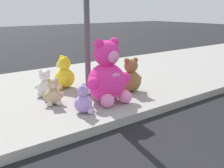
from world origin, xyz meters
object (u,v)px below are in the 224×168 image
at_px(sign_pole, 87,9).
at_px(plush_lavender, 84,101).
at_px(plush_pink_large, 108,77).
at_px(plush_white, 45,85).
at_px(plush_brown, 130,78).
at_px(plush_tan, 53,94).
at_px(plush_red, 103,76).
at_px(plush_yellow, 64,75).

distance_m(sign_pole, plush_lavender, 1.81).
bearing_deg(plush_lavender, plush_pink_large, 17.63).
bearing_deg(plush_white, plush_brown, -27.93).
distance_m(plush_tan, plush_lavender, 0.73).
bearing_deg(plush_red, plush_white, 172.56).
bearing_deg(plush_brown, plush_yellow, 131.75).
height_order(plush_pink_large, plush_tan, plush_pink_large).
bearing_deg(plush_tan, plush_pink_large, -28.86).
distance_m(plush_brown, plush_tan, 1.70).
relative_size(plush_white, plush_tan, 1.07).
bearing_deg(plush_red, plush_brown, -70.97).
height_order(plush_white, plush_brown, plush_brown).
distance_m(sign_pole, plush_red, 1.63).
distance_m(sign_pole, plush_white, 1.72).
distance_m(sign_pole, plush_pink_large, 1.35).
bearing_deg(plush_lavender, sign_pole, 52.17).
relative_size(plush_tan, plush_lavender, 1.01).
relative_size(sign_pole, plush_pink_large, 2.67).
distance_m(sign_pole, plush_brown, 1.68).
bearing_deg(plush_white, plush_red, -7.44).
distance_m(plush_white, plush_tan, 0.62).
relative_size(sign_pole, plush_brown, 4.41).
height_order(plush_brown, plush_tan, plush_brown).
bearing_deg(plush_yellow, plush_tan, -128.61).
relative_size(plush_white, plush_brown, 0.74).
distance_m(plush_white, plush_red, 1.35).
xyz_separation_m(sign_pole, plush_brown, (0.86, -0.32, -1.41)).
xyz_separation_m(plush_red, plush_lavender, (-1.25, -1.13, -0.03)).
distance_m(plush_pink_large, plush_red, 1.11).
bearing_deg(plush_pink_large, plush_tan, 151.14).
relative_size(plush_pink_large, plush_tan, 2.39).
bearing_deg(plush_lavender, plush_red, 42.16).
bearing_deg(plush_yellow, plush_lavender, -107.22).
bearing_deg(plush_pink_large, plush_brown, 18.16).
xyz_separation_m(plush_pink_large, plush_brown, (0.80, 0.26, -0.19)).
bearing_deg(plush_yellow, plush_white, -154.61).
relative_size(plush_red, plush_lavender, 1.16).
height_order(sign_pole, plush_red, sign_pole).
xyz_separation_m(sign_pole, plush_tan, (-0.83, -0.10, -1.50)).
xyz_separation_m(plush_white, plush_tan, (-0.12, -0.60, -0.01)).
height_order(plush_pink_large, plush_lavender, plush_pink_large).
distance_m(plush_red, plush_tan, 1.52).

